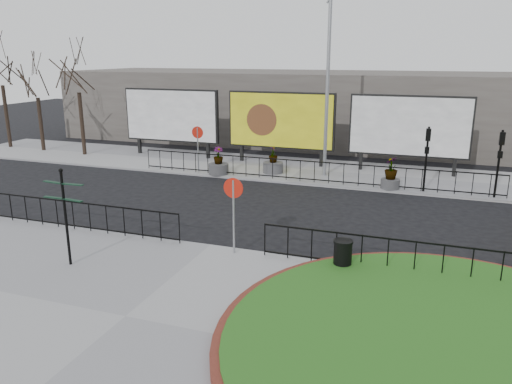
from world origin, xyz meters
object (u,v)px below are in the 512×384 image
at_px(billboard_mid, 281,121).
at_px(planter_c, 391,176).
at_px(planter_b, 273,164).
at_px(fingerpost_sign, 65,207).
at_px(planter_a, 218,165).
at_px(lamp_post, 328,84).
at_px(litter_bin, 343,255).

relative_size(billboard_mid, planter_c, 4.08).
xyz_separation_m(planter_b, planter_c, (6.19, -1.25, 0.17)).
distance_m(fingerpost_sign, planter_c, 14.90).
distance_m(planter_a, planter_c, 8.83).
bearing_deg(fingerpost_sign, billboard_mid, 89.14).
bearing_deg(lamp_post, litter_bin, -75.53).
xyz_separation_m(lamp_post, planter_c, (3.49, -1.60, -4.08)).
relative_size(fingerpost_sign, planter_c, 1.96).
bearing_deg(billboard_mid, lamp_post, -33.25).
bearing_deg(fingerpost_sign, planter_b, 86.77).
distance_m(litter_bin, planter_a, 13.02).
bearing_deg(litter_bin, lamp_post, 104.47).
xyz_separation_m(lamp_post, fingerpost_sign, (-4.85, -13.89, -2.91)).
relative_size(lamp_post, planter_a, 6.36).
bearing_deg(planter_a, billboard_mid, 56.87).
bearing_deg(planter_c, planter_a, 180.00).
distance_m(litter_bin, planter_c, 10.01).
distance_m(fingerpost_sign, litter_bin, 8.27).
distance_m(fingerpost_sign, planter_a, 12.37).
bearing_deg(litter_bin, planter_a, 129.80).
bearing_deg(billboard_mid, planter_b, -82.65).
height_order(fingerpost_sign, litter_bin, fingerpost_sign).
xyz_separation_m(fingerpost_sign, planter_a, (-0.49, 12.29, -1.33)).
relative_size(billboard_mid, planter_b, 4.35).
relative_size(billboard_mid, lamp_post, 0.67).
distance_m(lamp_post, planter_c, 5.60).
xyz_separation_m(lamp_post, planter_a, (-5.34, -1.60, -4.23)).
bearing_deg(planter_a, fingerpost_sign, -87.71).
relative_size(lamp_post, planter_b, 6.49).
bearing_deg(planter_c, fingerpost_sign, -124.14).
height_order(billboard_mid, planter_a, billboard_mid).
xyz_separation_m(fingerpost_sign, planter_c, (8.33, 12.29, -1.18)).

